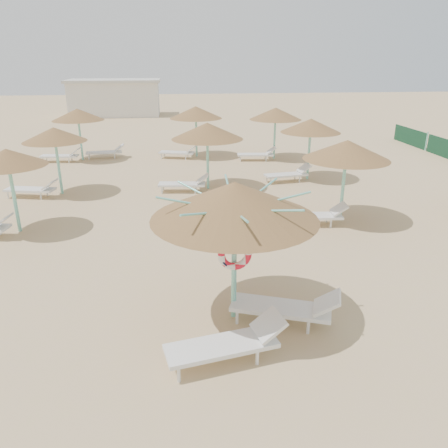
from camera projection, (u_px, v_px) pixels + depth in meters
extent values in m
plane|color=tan|center=(218.00, 315.00, 9.37)|extent=(120.00, 120.00, 0.00)
cylinder|color=#7BD6C2|center=(234.00, 264.00, 8.90)|extent=(0.11, 0.11, 2.48)
cone|color=olive|center=(235.00, 201.00, 8.41)|extent=(3.31, 3.31, 0.74)
cylinder|color=#7BD6C2|center=(235.00, 213.00, 8.50)|extent=(0.20, 0.20, 0.12)
cylinder|color=#7BD6C2|center=(273.00, 201.00, 8.51)|extent=(1.49, 0.04, 0.38)
cylinder|color=#7BD6C2|center=(257.00, 194.00, 8.98)|extent=(1.09, 1.09, 0.38)
cylinder|color=#7BD6C2|center=(230.00, 191.00, 9.13)|extent=(0.04, 1.49, 0.38)
cylinder|color=#7BD6C2|center=(205.00, 196.00, 8.87)|extent=(1.09, 1.09, 0.38)
cylinder|color=#7BD6C2|center=(195.00, 204.00, 8.35)|extent=(1.49, 0.04, 0.38)
cylinder|color=#7BD6C2|center=(209.00, 213.00, 7.87)|extent=(1.09, 1.09, 0.38)
cylinder|color=#7BD6C2|center=(241.00, 216.00, 7.72)|extent=(0.04, 1.49, 0.38)
cylinder|color=#7BD6C2|center=(268.00, 211.00, 7.99)|extent=(1.09, 1.09, 0.38)
torus|color=red|center=(235.00, 254.00, 8.71)|extent=(0.69, 0.15, 0.69)
cylinder|color=white|center=(179.00, 374.00, 7.40)|extent=(0.06, 0.06, 0.30)
cylinder|color=white|center=(172.00, 355.00, 7.87)|extent=(0.06, 0.06, 0.30)
cylinder|color=white|center=(257.00, 357.00, 7.82)|extent=(0.06, 0.06, 0.30)
cylinder|color=white|center=(247.00, 340.00, 8.29)|extent=(0.06, 0.06, 0.30)
cube|color=white|center=(222.00, 346.00, 7.81)|extent=(2.12, 1.06, 0.09)
cube|color=white|center=(268.00, 325.00, 7.99)|extent=(0.64, 0.73, 0.39)
cylinder|color=white|center=(237.00, 317.00, 9.02)|extent=(0.06, 0.06, 0.30)
cylinder|color=white|center=(242.00, 304.00, 9.50)|extent=(0.06, 0.06, 0.30)
cylinder|color=white|center=(308.00, 327.00, 8.69)|extent=(0.06, 0.06, 0.30)
cylinder|color=white|center=(310.00, 313.00, 9.18)|extent=(0.06, 0.06, 0.30)
cube|color=white|center=(281.00, 308.00, 9.00)|extent=(2.15, 1.34, 0.09)
cube|color=white|center=(327.00, 302.00, 8.70)|extent=(0.71, 0.79, 0.39)
cylinder|color=#7BD6C2|center=(14.00, 197.00, 13.47)|extent=(0.11, 0.11, 2.30)
cone|color=olive|center=(7.00, 157.00, 13.03)|extent=(2.29, 2.29, 0.52)
cylinder|color=#7BD6C2|center=(8.00, 165.00, 13.11)|extent=(0.20, 0.20, 0.12)
cylinder|color=white|center=(0.00, 231.00, 13.55)|extent=(0.06, 0.06, 0.28)
cube|color=white|center=(2.00, 221.00, 13.15)|extent=(0.58, 0.68, 0.36)
cylinder|color=#7BD6C2|center=(59.00, 166.00, 17.29)|extent=(0.11, 0.11, 2.30)
cone|color=olive|center=(54.00, 134.00, 16.85)|extent=(2.44, 2.44, 0.55)
cylinder|color=#7BD6C2|center=(55.00, 140.00, 16.93)|extent=(0.20, 0.20, 0.12)
cylinder|color=white|center=(8.00, 195.00, 17.01)|extent=(0.06, 0.06, 0.28)
cylinder|color=white|center=(15.00, 191.00, 17.47)|extent=(0.06, 0.06, 0.28)
cylinder|color=white|center=(41.00, 196.00, 16.88)|extent=(0.06, 0.06, 0.28)
cylinder|color=white|center=(47.00, 193.00, 17.34)|extent=(0.06, 0.06, 0.28)
cube|color=white|center=(30.00, 190.00, 17.10)|extent=(1.99, 1.02, 0.08)
cube|color=white|center=(50.00, 184.00, 16.93)|extent=(0.60, 0.69, 0.36)
cylinder|color=#7BD6C2|center=(80.00, 138.00, 23.07)|extent=(0.11, 0.11, 2.30)
cone|color=olive|center=(78.00, 114.00, 22.63)|extent=(2.66, 2.66, 0.60)
cylinder|color=#7BD6C2|center=(78.00, 119.00, 22.71)|extent=(0.20, 0.20, 0.12)
cylinder|color=white|center=(43.00, 160.00, 22.70)|extent=(0.06, 0.06, 0.28)
cylinder|color=white|center=(46.00, 158.00, 23.17)|extent=(0.06, 0.06, 0.28)
cylinder|color=white|center=(69.00, 160.00, 22.72)|extent=(0.06, 0.06, 0.28)
cylinder|color=white|center=(72.00, 158.00, 23.18)|extent=(0.06, 0.06, 0.28)
cube|color=white|center=(59.00, 156.00, 22.88)|extent=(1.95, 0.81, 0.08)
cube|color=white|center=(75.00, 151.00, 22.80)|extent=(0.54, 0.65, 0.36)
cylinder|color=white|center=(89.00, 157.00, 23.44)|extent=(0.06, 0.06, 0.28)
cylinder|color=white|center=(89.00, 155.00, 23.89)|extent=(0.06, 0.06, 0.28)
cylinder|color=white|center=(115.00, 156.00, 23.71)|extent=(0.06, 0.06, 0.28)
cylinder|color=white|center=(115.00, 154.00, 24.17)|extent=(0.06, 0.06, 0.28)
cube|color=white|center=(104.00, 152.00, 23.77)|extent=(1.95, 0.81, 0.08)
cube|color=white|center=(120.00, 147.00, 23.85)|extent=(0.54, 0.65, 0.36)
cylinder|color=#7BD6C2|center=(208.00, 161.00, 18.00)|extent=(0.11, 0.11, 2.30)
cone|color=olive|center=(207.00, 131.00, 17.56)|extent=(2.91, 2.91, 0.66)
cylinder|color=#7BD6C2|center=(207.00, 137.00, 17.65)|extent=(0.20, 0.20, 0.12)
cylinder|color=white|center=(162.00, 190.00, 17.64)|extent=(0.06, 0.06, 0.28)
cylinder|color=white|center=(163.00, 187.00, 18.10)|extent=(0.06, 0.06, 0.28)
cylinder|color=white|center=(195.00, 190.00, 17.65)|extent=(0.06, 0.06, 0.28)
cylinder|color=white|center=(196.00, 187.00, 18.11)|extent=(0.06, 0.06, 0.28)
cube|color=white|center=(182.00, 184.00, 17.81)|extent=(1.95, 0.82, 0.08)
cube|color=white|center=(203.00, 178.00, 17.73)|extent=(0.55, 0.65, 0.36)
cylinder|color=#7BD6C2|center=(196.00, 136.00, 23.90)|extent=(0.11, 0.11, 2.30)
cone|color=olive|center=(196.00, 112.00, 23.45)|extent=(2.83, 2.83, 0.64)
cylinder|color=#7BD6C2|center=(196.00, 117.00, 23.54)|extent=(0.20, 0.20, 0.12)
cylinder|color=white|center=(161.00, 156.00, 23.67)|extent=(0.06, 0.06, 0.28)
cylinder|color=white|center=(164.00, 154.00, 24.13)|extent=(0.06, 0.06, 0.28)
cylinder|color=white|center=(186.00, 157.00, 23.45)|extent=(0.06, 0.06, 0.28)
cylinder|color=white|center=(188.00, 155.00, 23.91)|extent=(0.06, 0.06, 0.28)
cube|color=white|center=(177.00, 153.00, 23.71)|extent=(2.00, 1.14, 0.08)
cube|color=white|center=(192.00, 149.00, 23.48)|extent=(0.64, 0.71, 0.36)
cylinder|color=#7BD6C2|center=(343.00, 187.00, 14.44)|extent=(0.11, 0.11, 2.30)
cone|color=olive|center=(347.00, 150.00, 14.00)|extent=(2.79, 2.79, 0.63)
cylinder|color=#7BD6C2|center=(346.00, 157.00, 14.09)|extent=(0.20, 0.20, 0.12)
cylinder|color=white|center=(289.00, 224.00, 14.05)|extent=(0.06, 0.06, 0.28)
cylinder|color=white|center=(287.00, 219.00, 14.52)|extent=(0.06, 0.06, 0.28)
cylinder|color=white|center=(331.00, 224.00, 14.10)|extent=(0.06, 0.06, 0.28)
cylinder|color=white|center=(327.00, 218.00, 14.57)|extent=(0.06, 0.06, 0.28)
cube|color=white|center=(313.00, 216.00, 14.25)|extent=(1.94, 0.76, 0.08)
cube|color=white|center=(339.00, 209.00, 14.20)|extent=(0.53, 0.64, 0.36)
cylinder|color=#7BD6C2|center=(309.00, 154.00, 19.43)|extent=(0.11, 0.11, 2.30)
cone|color=olive|center=(311.00, 126.00, 18.98)|extent=(2.62, 2.62, 0.59)
cylinder|color=#7BD6C2|center=(310.00, 131.00, 19.07)|extent=(0.20, 0.20, 0.12)
cylinder|color=white|center=(271.00, 181.00, 18.88)|extent=(0.06, 0.06, 0.28)
cylinder|color=white|center=(267.00, 179.00, 19.33)|extent=(0.06, 0.06, 0.28)
cylinder|color=white|center=(300.00, 179.00, 19.21)|extent=(0.06, 0.06, 0.28)
cylinder|color=white|center=(295.00, 177.00, 19.66)|extent=(0.06, 0.06, 0.28)
cube|color=white|center=(286.00, 175.00, 19.23)|extent=(1.97, 0.90, 0.08)
cube|color=white|center=(304.00, 168.00, 19.36)|extent=(0.57, 0.67, 0.36)
cylinder|color=#7BD6C2|center=(275.00, 137.00, 23.41)|extent=(0.11, 0.11, 2.30)
cone|color=olive|center=(276.00, 114.00, 22.96)|extent=(2.75, 2.75, 0.62)
cylinder|color=#7BD6C2|center=(275.00, 118.00, 23.05)|extent=(0.20, 0.20, 0.12)
cylinder|color=white|center=(241.00, 159.00, 23.03)|extent=(0.06, 0.06, 0.28)
cylinder|color=white|center=(240.00, 157.00, 23.50)|extent=(0.06, 0.06, 0.28)
cylinder|color=white|center=(266.00, 159.00, 23.05)|extent=(0.06, 0.06, 0.28)
cylinder|color=white|center=(265.00, 157.00, 23.52)|extent=(0.06, 0.06, 0.28)
cube|color=white|center=(255.00, 155.00, 23.21)|extent=(1.95, 0.80, 0.08)
cube|color=white|center=(271.00, 150.00, 23.14)|extent=(0.54, 0.64, 0.36)
cube|color=silver|center=(115.00, 99.00, 40.64)|extent=(8.00, 4.00, 3.00)
cube|color=beige|center=(114.00, 81.00, 40.06)|extent=(8.40, 4.40, 0.25)
cube|color=#1B533A|center=(447.00, 149.00, 23.69)|extent=(0.08, 3.80, 1.00)
cube|color=#1B533A|center=(410.00, 137.00, 27.40)|extent=(0.08, 3.80, 1.00)
cylinder|color=#7BD6C2|center=(426.00, 141.00, 25.62)|extent=(0.08, 0.08, 1.10)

